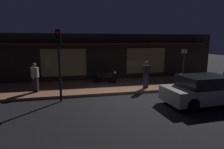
% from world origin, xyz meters
% --- Properties ---
extents(ground_plane, '(60.00, 60.00, 0.00)m').
position_xyz_m(ground_plane, '(0.00, 0.00, 0.00)').
color(ground_plane, black).
extents(sidewalk_slab, '(18.00, 4.00, 0.15)m').
position_xyz_m(sidewalk_slab, '(0.00, 3.00, 0.07)').
color(sidewalk_slab, brown).
rests_on(sidewalk_slab, ground_plane).
extents(storefront_building, '(18.00, 3.30, 3.60)m').
position_xyz_m(storefront_building, '(0.00, 6.39, 1.80)').
color(storefront_building, black).
rests_on(storefront_building, ground_plane).
extents(motorcycle, '(1.64, 0.79, 0.97)m').
position_xyz_m(motorcycle, '(-0.40, 3.56, 0.65)').
color(motorcycle, black).
rests_on(motorcycle, sidewalk_slab).
extents(bicycle_parked, '(1.57, 0.66, 0.91)m').
position_xyz_m(bicycle_parked, '(4.36, 1.57, 0.51)').
color(bicycle_parked, black).
rests_on(bicycle_parked, sidewalk_slab).
extents(person_photographer, '(0.42, 0.61, 1.67)m').
position_xyz_m(person_photographer, '(-4.74, 2.18, 1.03)').
color(person_photographer, '#28232D').
rests_on(person_photographer, sidewalk_slab).
extents(person_bystander, '(0.49, 0.50, 1.67)m').
position_xyz_m(person_bystander, '(1.82, 1.65, 1.03)').
color(person_bystander, '#28232D').
rests_on(person_bystander, sidewalk_slab).
extents(sign_post, '(0.44, 0.09, 2.40)m').
position_xyz_m(sign_post, '(5.48, 3.29, 1.51)').
color(sign_post, '#47474C').
rests_on(sign_post, sidewalk_slab).
extents(traffic_light_pole, '(0.24, 0.33, 3.60)m').
position_xyz_m(traffic_light_pole, '(-3.27, 0.52, 2.48)').
color(traffic_light_pole, black).
rests_on(traffic_light_pole, ground_plane).
extents(parked_car_near, '(4.18, 1.96, 1.42)m').
position_xyz_m(parked_car_near, '(3.60, -1.44, 0.70)').
color(parked_car_near, black).
rests_on(parked_car_near, ground_plane).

